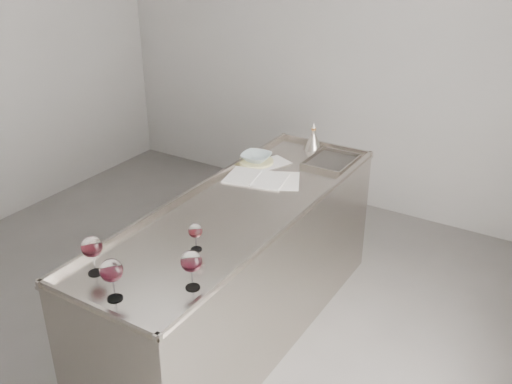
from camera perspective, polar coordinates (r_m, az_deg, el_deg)
The scene contains 12 objects.
room_shell at distance 3.36m, azimuth -11.72°, elevation 5.62°, with size 4.54×5.04×2.84m.
counter at distance 3.70m, azimuth -1.47°, elevation -7.90°, with size 0.77×2.42×0.97m.
wine_glass_left at distance 2.88m, azimuth -16.09°, elevation -5.39°, with size 0.10×0.10×0.21m.
wine_glass_middle at distance 2.67m, azimuth -14.25°, elevation -7.72°, with size 0.11×0.11×0.21m.
wine_glass_right at distance 2.68m, azimuth -6.49°, elevation -7.00°, with size 0.10×0.10×0.20m.
wine_glass_small at distance 2.99m, azimuth -6.08°, elevation -3.96°, with size 0.08×0.08×0.15m.
notebook at distance 3.83m, azimuth 0.03°, elevation 1.41°, with size 0.45×0.36×0.02m.
loose_paper_top at distance 3.80m, azimuth 2.73°, elevation 1.13°, with size 0.21×0.30×0.00m, color silver.
loose_paper_under at distance 4.07m, azimuth 1.40°, elevation 2.90°, with size 0.19×0.27×0.00m, color silver.
trivet at distance 4.07m, azimuth 0.02°, elevation 3.05°, with size 0.25×0.25×0.02m, color beige.
ceramic_bowl at distance 4.06m, azimuth 0.02°, elevation 3.51°, with size 0.21×0.21×0.05m, color #99AEB2.
wine_funnel at distance 4.32m, azimuth 5.74°, elevation 5.06°, with size 0.14×0.14×0.21m.
Camera 1 is at (2.20, -2.27, 2.53)m, focal length 40.00 mm.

